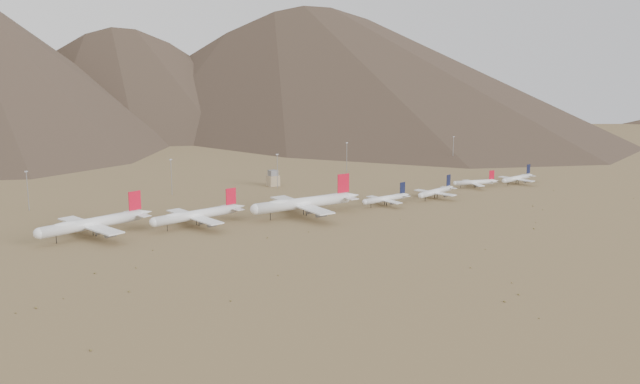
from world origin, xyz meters
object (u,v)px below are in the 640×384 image
narrowbody_a (386,199)px  narrowbody_b (436,191)px  widebody_centre (196,215)px  control_tower (273,179)px  widebody_west (92,223)px  widebody_east (303,203)px

narrowbody_a → narrowbody_b: size_ratio=0.98×
widebody_centre → narrowbody_b: bearing=-13.7°
narrowbody_b → control_tower: narrowbody_b is taller
widebody_centre → control_tower: widebody_centre is taller
widebody_west → control_tower: (154.47, 80.75, -2.05)m
widebody_west → widebody_east: bearing=-23.3°
widebody_east → control_tower: bearing=71.7°
widebody_west → widebody_centre: size_ratio=1.09×
widebody_west → widebody_east: 125.23m
narrowbody_a → control_tower: narrowbody_a is taller
widebody_centre → narrowbody_b: 172.44m
widebody_east → control_tower: widebody_east is taller
widebody_west → control_tower: size_ratio=5.85×
widebody_centre → control_tower: bearing=32.4°
widebody_west → widebody_east: (124.04, -17.19, 0.71)m
narrowbody_a → narrowbody_b: (43.70, 0.41, 0.22)m
widebody_centre → widebody_east: size_ratio=0.81×
widebody_west → narrowbody_a: bearing=-21.3°
widebody_west → widebody_centre: bearing=-22.6°
narrowbody_a → control_tower: (-31.45, 100.10, 0.86)m
widebody_east → control_tower: size_ratio=6.57×
widebody_west → widebody_centre: (57.58, -7.31, -0.74)m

